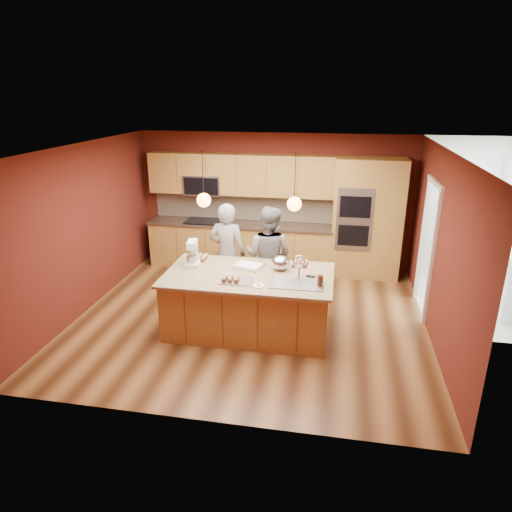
% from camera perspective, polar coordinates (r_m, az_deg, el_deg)
% --- Properties ---
extents(floor, '(5.50, 5.50, 0.00)m').
position_cam_1_polar(floor, '(7.46, -0.67, -7.69)').
color(floor, '#422410').
rests_on(floor, ground).
extents(ceiling, '(5.50, 5.50, 0.00)m').
position_cam_1_polar(ceiling, '(6.65, -0.77, 13.37)').
color(ceiling, white).
rests_on(ceiling, ground).
extents(wall_back, '(5.50, 0.00, 5.50)m').
position_cam_1_polar(wall_back, '(9.31, 2.24, 6.87)').
color(wall_back, '#4E1810').
rests_on(wall_back, ground).
extents(wall_front, '(5.50, 0.00, 5.50)m').
position_cam_1_polar(wall_front, '(4.69, -6.62, -7.05)').
color(wall_front, '#4E1810').
rests_on(wall_front, ground).
extents(wall_left, '(0.00, 5.00, 5.00)m').
position_cam_1_polar(wall_left, '(7.92, -20.69, 3.18)').
color(wall_left, '#4E1810').
rests_on(wall_left, ground).
extents(wall_right, '(0.00, 5.00, 5.00)m').
position_cam_1_polar(wall_right, '(6.98, 22.04, 0.82)').
color(wall_right, '#4E1810').
rests_on(wall_right, ground).
extents(cabinet_run, '(3.74, 0.64, 2.30)m').
position_cam_1_polar(cabinet_run, '(9.28, -2.18, 4.49)').
color(cabinet_run, olive).
rests_on(cabinet_run, floor).
extents(oven_column, '(1.30, 0.62, 2.30)m').
position_cam_1_polar(oven_column, '(9.00, 13.69, 4.53)').
color(oven_column, olive).
rests_on(oven_column, floor).
extents(doorway_trim, '(0.08, 1.11, 2.20)m').
position_cam_1_polar(doorway_trim, '(7.81, 20.56, 0.66)').
color(doorway_trim, silver).
rests_on(doorway_trim, wall_right).
extents(pendant_left, '(0.20, 0.20, 0.80)m').
position_cam_1_polar(pendant_left, '(6.56, -6.54, 6.99)').
color(pendant_left, black).
rests_on(pendant_left, ceiling).
extents(pendant_right, '(0.20, 0.20, 0.80)m').
position_cam_1_polar(pendant_right, '(6.32, 4.81, 6.54)').
color(pendant_right, black).
rests_on(pendant_right, ceiling).
extents(island, '(2.48, 1.39, 1.29)m').
position_cam_1_polar(island, '(6.92, -0.78, -5.70)').
color(island, olive).
rests_on(island, floor).
extents(person_left, '(0.66, 0.46, 1.74)m').
position_cam_1_polar(person_left, '(7.74, -3.60, 0.34)').
color(person_left, black).
rests_on(person_left, floor).
extents(person_right, '(0.97, 0.84, 1.72)m').
position_cam_1_polar(person_right, '(7.61, 1.56, -0.04)').
color(person_right, slate).
rests_on(person_right, floor).
extents(stand_mixer, '(0.25, 0.32, 0.40)m').
position_cam_1_polar(stand_mixer, '(7.08, -7.93, 0.14)').
color(stand_mixer, white).
rests_on(stand_mixer, island).
extents(sheet_cake, '(0.52, 0.44, 0.05)m').
position_cam_1_polar(sheet_cake, '(6.99, -0.99, -1.24)').
color(sheet_cake, silver).
rests_on(sheet_cake, island).
extents(cooling_rack, '(0.46, 0.33, 0.02)m').
position_cam_1_polar(cooling_rack, '(6.50, -2.48, -3.07)').
color(cooling_rack, '#9D9FA4').
rests_on(cooling_rack, island).
extents(mixing_bowl, '(0.27, 0.27, 0.23)m').
position_cam_1_polar(mixing_bowl, '(6.87, 3.05, -0.87)').
color(mixing_bowl, '#B6B9BD').
rests_on(mixing_bowl, island).
extents(plate, '(0.17, 0.17, 0.01)m').
position_cam_1_polar(plate, '(6.33, 0.33, -3.73)').
color(plate, white).
rests_on(plate, island).
extents(tumbler, '(0.08, 0.08, 0.16)m').
position_cam_1_polar(tumbler, '(6.38, 8.02, -3.05)').
color(tumbler, '#3D1C0B').
rests_on(tumbler, island).
extents(phone, '(0.15, 0.10, 0.01)m').
position_cam_1_polar(phone, '(6.69, 6.84, -2.54)').
color(phone, black).
rests_on(phone, island).
extents(cupcakes_left, '(0.26, 0.26, 0.08)m').
position_cam_1_polar(cupcakes_left, '(7.35, -7.13, -0.16)').
color(cupcakes_left, tan).
rests_on(cupcakes_left, island).
extents(cupcakes_rack, '(0.26, 0.17, 0.08)m').
position_cam_1_polar(cupcakes_rack, '(6.44, -3.19, -2.85)').
color(cupcakes_rack, tan).
rests_on(cupcakes_rack, island).
extents(cupcakes_right, '(0.26, 0.26, 0.08)m').
position_cam_1_polar(cupcakes_right, '(7.09, 5.48, -0.90)').
color(cupcakes_right, tan).
rests_on(cupcakes_right, island).
extents(dryer, '(0.71, 0.72, 0.93)m').
position_cam_1_polar(dryer, '(9.08, 28.43, -1.83)').
color(dryer, white).
rests_on(dryer, floor).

